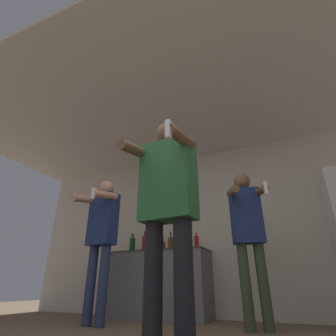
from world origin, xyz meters
TOP-DOWN VIEW (x-y plane):
  - wall_back at (0.00, 2.84)m, footprint 7.00×0.06m
  - ceiling_slab at (0.00, 1.40)m, footprint 7.00×3.33m
  - counter at (-0.96, 2.52)m, footprint 1.61×0.61m
  - bottle_red_label at (-1.42, 2.56)m, footprint 0.09×0.09m
  - bottle_brown_liquor at (-0.74, 2.56)m, footprint 0.08×0.08m
  - bottle_amber_bourbon at (-1.19, 2.56)m, footprint 0.09×0.09m
  - bottle_green_wine at (-0.32, 2.56)m, footprint 0.07×0.07m
  - bottle_dark_rum at (-0.87, 2.56)m, footprint 0.08×0.08m
  - person_woman_foreground at (0.11, 0.51)m, footprint 0.53×0.52m
  - person_man_side at (-1.29, 1.55)m, footprint 0.49×0.55m
  - person_spectator_back at (0.51, 1.90)m, footprint 0.51×0.57m

SIDE VIEW (x-z plane):
  - counter at x=-0.96m, z-range 0.00..0.91m
  - bottle_dark_rum at x=-0.87m, z-range 0.87..1.10m
  - person_woman_foreground at x=0.11m, z-range 0.14..1.85m
  - bottle_green_wine at x=-0.32m, z-range 0.88..1.14m
  - bottle_brown_liquor at x=-0.74m, z-range 0.87..1.16m
  - person_spectator_back at x=0.51m, z-range 0.18..1.88m
  - bottle_red_label at x=-1.42m, z-range 0.87..1.20m
  - bottle_amber_bourbon at x=-1.19m, z-range 0.87..1.23m
  - person_man_side at x=-1.29m, z-range 0.19..1.97m
  - wall_back at x=0.00m, z-range 0.00..2.55m
  - ceiling_slab at x=0.00m, z-range 2.55..2.60m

